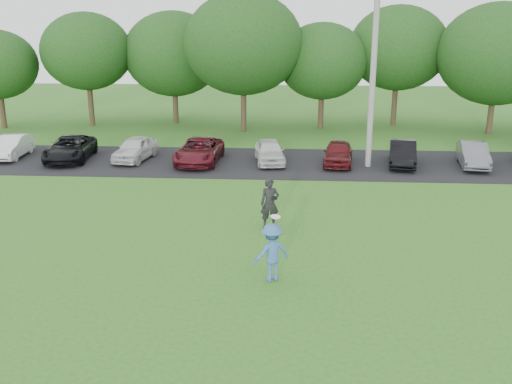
{
  "coord_description": "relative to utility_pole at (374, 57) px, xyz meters",
  "views": [
    {
      "loc": [
        1.22,
        -14.78,
        6.77
      ],
      "look_at": [
        0.0,
        3.5,
        1.3
      ],
      "focal_mm": 40.0,
      "sensor_mm": 36.0,
      "label": 1
    }
  ],
  "objects": [
    {
      "name": "frisbee_player",
      "position": [
        -4.18,
        -13.04,
        -4.42
      ],
      "size": [
        1.21,
        1.04,
        1.88
      ],
      "color": "#3B67A6",
      "rests_on": "ground"
    },
    {
      "name": "parking_lot",
      "position": [
        -4.87,
        0.49,
        -5.22
      ],
      "size": [
        32.0,
        6.5,
        0.03
      ],
      "primitive_type": "cube",
      "color": "black",
      "rests_on": "ground"
    },
    {
      "name": "ground",
      "position": [
        -4.87,
        -12.51,
        -5.23
      ],
      "size": [
        100.0,
        100.0,
        0.0
      ],
      "primitive_type": "plane",
      "color": "#2F691E",
      "rests_on": "ground"
    },
    {
      "name": "camera_bystander",
      "position": [
        -4.41,
        -8.93,
        -4.35
      ],
      "size": [
        0.69,
        0.5,
        1.76
      ],
      "color": "black",
      "rests_on": "ground"
    },
    {
      "name": "parked_cars",
      "position": [
        -5.0,
        0.34,
        -4.62
      ],
      "size": [
        28.44,
        4.65,
        1.2
      ],
      "color": "silver",
      "rests_on": "parking_lot"
    },
    {
      "name": "tree_row",
      "position": [
        -3.36,
        10.25,
        -0.32
      ],
      "size": [
        42.39,
        9.85,
        8.64
      ],
      "color": "#38281C",
      "rests_on": "ground"
    },
    {
      "name": "utility_pole",
      "position": [
        0.0,
        0.0,
        0.0
      ],
      "size": [
        0.28,
        0.28,
        10.46
      ],
      "primitive_type": "cylinder",
      "color": "gray",
      "rests_on": "ground"
    }
  ]
}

